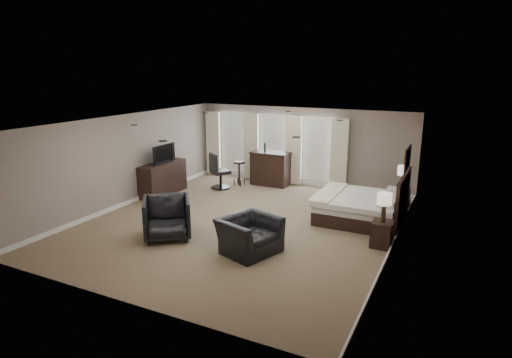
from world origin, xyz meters
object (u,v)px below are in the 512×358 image
at_px(tv, 162,161).
at_px(desk_chair, 221,171).
at_px(lamp_far, 403,177).
at_px(dresser, 163,178).
at_px(nightstand_near, 382,234).
at_px(lamp_near, 384,207).
at_px(bar_stool_right, 280,175).
at_px(armchair_near, 249,229).
at_px(bar_stool_left, 239,173).
at_px(nightstand_far, 401,199).
at_px(bar_counter, 270,168).
at_px(armchair_far, 167,216).
at_px(bed, 358,195).

relative_size(tv, desk_chair, 0.85).
relative_size(lamp_far, dresser, 0.38).
height_order(nightstand_near, lamp_near, lamp_near).
height_order(tv, bar_stool_right, tv).
bearing_deg(nightstand_near, tv, 170.98).
bearing_deg(lamp_near, tv, 170.98).
bearing_deg(bar_stool_right, armchair_near, -73.91).
bearing_deg(bar_stool_left, nightstand_far, -1.75).
relative_size(nightstand_near, tv, 0.57).
xyz_separation_m(nightstand_far, bar_stool_left, (-5.27, 0.16, 0.13)).
xyz_separation_m(nightstand_near, armchair_near, (-2.50, -1.59, 0.23)).
bearing_deg(tv, bar_counter, -45.62).
xyz_separation_m(lamp_near, tv, (-6.92, 1.10, 0.17)).
relative_size(nightstand_far, lamp_far, 0.87).
bearing_deg(lamp_near, armchair_far, -159.37).
distance_m(nightstand_near, desk_chair, 6.16).
height_order(lamp_near, armchair_far, lamp_near).
relative_size(nightstand_far, armchair_near, 0.49).
relative_size(tv, armchair_far, 0.94).
relative_size(lamp_far, armchair_near, 0.56).
distance_m(lamp_far, bar_counter, 4.43).
relative_size(armchair_near, bar_counter, 0.92).
height_order(armchair_far, bar_counter, bar_counter).
distance_m(dresser, armchair_near, 5.18).
height_order(lamp_far, bar_stool_left, lamp_far).
height_order(bar_counter, desk_chair, desk_chair).
bearing_deg(lamp_far, armchair_far, -134.73).
distance_m(nightstand_near, armchair_near, 2.97).
xyz_separation_m(lamp_far, bar_counter, (-4.36, 0.70, -0.34)).
relative_size(lamp_near, bar_counter, 0.50).
distance_m(nightstand_far, bar_stool_left, 5.27).
distance_m(lamp_near, armchair_far, 4.91).
relative_size(tv, bar_stool_left, 1.21).
bearing_deg(bed, lamp_far, 58.46).
distance_m(armchair_near, bar_stool_right, 5.42).
distance_m(bar_counter, bar_stool_right, 0.40).
xyz_separation_m(bed, nightstand_near, (0.89, -1.45, -0.39)).
xyz_separation_m(nightstand_far, lamp_near, (0.00, -2.90, 0.61)).
height_order(armchair_near, armchair_far, armchair_far).
height_order(tv, desk_chair, desk_chair).
bearing_deg(lamp_near, lamp_far, 90.00).
height_order(lamp_far, desk_chair, lamp_far).
bearing_deg(bar_counter, nightstand_far, -9.16).
relative_size(bar_stool_left, bar_stool_right, 1.07).
xyz_separation_m(dresser, bar_stool_right, (2.92, 2.52, -0.11)).
xyz_separation_m(bar_counter, bar_stool_left, (-0.91, -0.54, -0.15)).
bearing_deg(nightstand_near, bed, 121.54).
height_order(nightstand_near, lamp_far, lamp_far).
bearing_deg(lamp_near, nightstand_far, 90.00).
relative_size(nightstand_far, lamp_near, 0.89).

